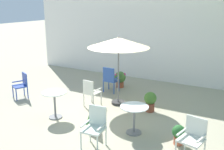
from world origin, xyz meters
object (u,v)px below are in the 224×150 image
(potted_plant_0, at_px, (150,100))
(cafe_table_1, at_px, (134,114))
(patio_umbrella_0, at_px, (119,43))
(patio_chair_3, at_px, (110,78))
(potted_plant_1, at_px, (120,78))
(potted_plant_3, at_px, (179,134))
(patio_chair_1, at_px, (91,91))
(patio_chair_2, at_px, (22,84))
(cafe_table_0, at_px, (55,100))
(patio_chair_0, at_px, (193,136))
(patio_chair_4, at_px, (95,125))
(potted_plant_4, at_px, (93,117))

(potted_plant_0, bearing_deg, cafe_table_1, -84.22)
(patio_umbrella_0, xyz_separation_m, potted_plant_0, (1.15, -0.09, -1.65))
(patio_chair_3, bearing_deg, patio_umbrella_0, -47.74)
(potted_plant_1, xyz_separation_m, potted_plant_3, (3.21, -3.22, -0.08))
(patio_chair_1, bearing_deg, patio_chair_2, -169.31)
(potted_plant_0, xyz_separation_m, potted_plant_1, (-1.91, 1.69, 0.01))
(potted_plant_3, bearing_deg, patio_chair_1, 161.88)
(potted_plant_1, relative_size, potted_plant_3, 1.29)
(patio_umbrella_0, distance_m, cafe_table_0, 2.59)
(patio_chair_0, height_order, patio_chair_2, patio_chair_0)
(patio_chair_1, distance_m, potted_plant_0, 1.89)
(cafe_table_0, bearing_deg, potted_plant_0, 38.15)
(patio_umbrella_0, height_order, potted_plant_1, patio_umbrella_0)
(patio_umbrella_0, xyz_separation_m, cafe_table_0, (-1.08, -1.85, -1.46))
(potted_plant_1, bearing_deg, cafe_table_1, -57.32)
(patio_chair_2, distance_m, patio_chair_3, 3.11)
(patio_umbrella_0, height_order, patio_chair_2, patio_umbrella_0)
(cafe_table_0, height_order, patio_chair_3, patio_chair_3)
(patio_umbrella_0, distance_m, patio_chair_0, 3.80)
(patio_chair_3, distance_m, potted_plant_3, 4.11)
(potted_plant_0, bearing_deg, patio_umbrella_0, 175.38)
(cafe_table_1, bearing_deg, patio_chair_1, 152.86)
(patio_chair_2, relative_size, patio_chair_4, 0.91)
(cafe_table_0, relative_size, potted_plant_4, 1.01)
(patio_chair_1, bearing_deg, patio_umbrella_0, 42.33)
(patio_chair_0, bearing_deg, patio_chair_1, 158.06)
(patio_umbrella_0, distance_m, patio_chair_3, 1.88)
(patio_chair_1, distance_m, potted_plant_4, 1.76)
(patio_chair_2, distance_m, potted_plant_4, 3.67)
(cafe_table_1, relative_size, potted_plant_3, 1.51)
(potted_plant_0, height_order, potted_plant_1, potted_plant_1)
(cafe_table_1, bearing_deg, patio_chair_4, -117.27)
(cafe_table_1, relative_size, patio_chair_1, 0.83)
(patio_chair_3, relative_size, patio_chair_4, 1.00)
(patio_chair_1, xyz_separation_m, patio_chair_3, (-0.13, 1.48, 0.03))
(potted_plant_1, height_order, potted_plant_3, potted_plant_1)
(potted_plant_4, bearing_deg, patio_chair_2, 164.88)
(cafe_table_0, xyz_separation_m, potted_plant_3, (3.54, 0.22, -0.26))
(patio_umbrella_0, height_order, potted_plant_0, patio_umbrella_0)
(patio_chair_1, height_order, potted_plant_1, patio_chair_1)
(patio_chair_0, distance_m, potted_plant_3, 0.61)
(patio_chair_0, distance_m, patio_chair_1, 3.79)
(potted_plant_1, bearing_deg, patio_chair_3, -93.16)
(cafe_table_0, relative_size, patio_chair_3, 0.82)
(cafe_table_1, relative_size, potted_plant_4, 0.95)
(patio_umbrella_0, bearing_deg, potted_plant_1, 115.38)
(patio_chair_2, height_order, potted_plant_1, patio_chair_2)
(patio_chair_3, bearing_deg, potted_plant_3, -37.61)
(patio_umbrella_0, relative_size, potted_plant_4, 2.89)
(cafe_table_0, distance_m, patio_chair_0, 3.94)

